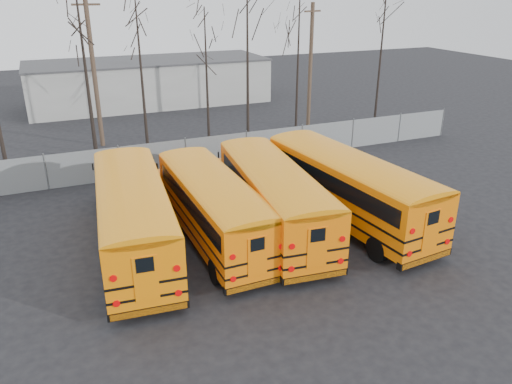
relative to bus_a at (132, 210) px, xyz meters
name	(u,v)px	position (x,y,z in m)	size (l,w,h in m)	color
ground	(266,261)	(4.78, -2.97, -1.94)	(120.00, 120.00, 0.00)	black
fence	(186,155)	(4.78, 9.03, -0.94)	(40.00, 0.04, 2.00)	gray
distant_building	(149,82)	(6.78, 29.03, 0.06)	(22.00, 8.00, 4.00)	#B0B0AB
bus_a	(132,210)	(0.00, 0.00, 0.00)	(3.80, 12.00, 3.30)	black
bus_b	(212,202)	(3.42, -0.22, -0.13)	(2.69, 11.06, 3.08)	black
bus_c	(272,192)	(6.24, -0.39, -0.04)	(3.85, 11.77, 3.24)	black
bus_d	(345,182)	(9.86, -0.81, 0.04)	(3.97, 12.24, 3.37)	black
utility_pole_left	(94,72)	(0.65, 16.44, 3.27)	(1.81, 0.32, 10.14)	#4D3A2C
utility_pole_right	(310,66)	(16.46, 14.91, 2.94)	(1.64, 0.67, 9.49)	#4E3B2C
tree_3	(86,77)	(-0.14, 13.02, 3.51)	(0.26, 0.26, 10.88)	black
tree_4	(142,85)	(2.94, 11.51, 3.05)	(0.26, 0.26, 9.98)	black
tree_5	(207,82)	(7.33, 12.38, 2.76)	(0.26, 0.26, 9.38)	black
tree_6	(248,64)	(9.66, 10.95, 3.98)	(0.26, 0.26, 11.83)	black
tree_7	(298,64)	(13.60, 11.53, 3.72)	(0.26, 0.26, 11.30)	black
tree_8	(382,44)	(21.73, 13.33, 4.51)	(0.26, 0.26, 12.89)	black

